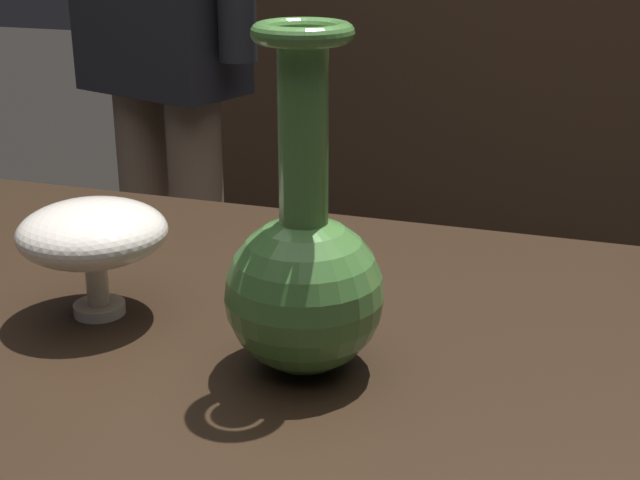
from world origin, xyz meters
The scene contains 4 objects.
back_display_shelf centered at (0.00, 2.20, 0.49)m, with size 2.60×0.40×0.99m.
vase_centerpiece centered at (-0.01, -0.05, 0.88)m, with size 0.13×0.13×0.27m.
vase_right_accent centered at (-0.22, -0.01, 0.88)m, with size 0.13×0.13×0.11m.
visitor_near_left centered at (-0.65, 0.95, 0.95)m, with size 0.45×0.27×1.61m.
Camera 1 is at (0.21, -0.66, 1.15)m, focal length 50.97 mm.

